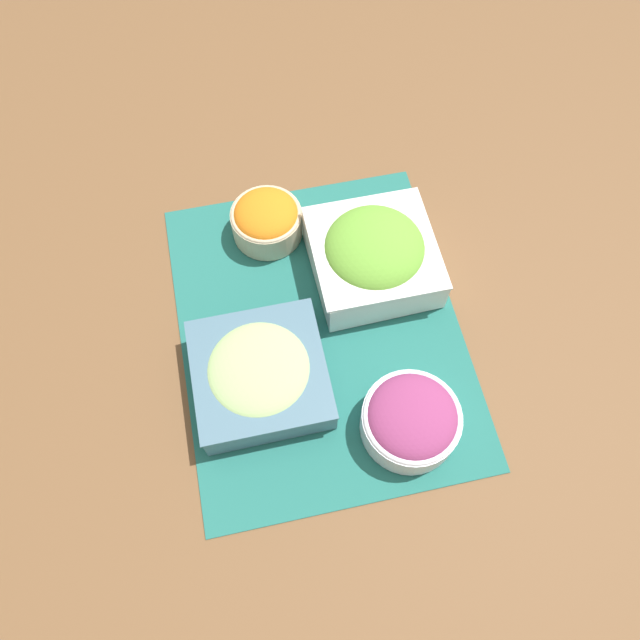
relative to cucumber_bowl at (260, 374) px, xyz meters
name	(u,v)px	position (x,y,z in m)	size (l,w,h in m)	color
ground_plane	(320,330)	(0.07, -0.10, -0.04)	(3.00, 3.00, 0.00)	brown
placemat	(320,329)	(0.07, -0.10, -0.04)	(0.53, 0.41, 0.00)	#236B60
cucumber_bowl	(260,374)	(0.00, 0.00, 0.00)	(0.18, 0.18, 0.07)	slate
carrot_bowl	(266,219)	(0.25, -0.05, 0.00)	(0.11, 0.11, 0.07)	beige
onion_bowl	(411,420)	(-0.11, -0.19, 0.00)	(0.13, 0.13, 0.07)	silver
lettuce_bowl	(373,255)	(0.15, -0.20, 0.01)	(0.19, 0.19, 0.09)	white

